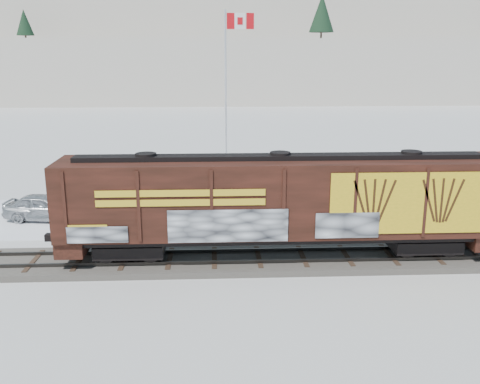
{
  "coord_description": "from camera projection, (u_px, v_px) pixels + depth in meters",
  "views": [
    {
      "loc": [
        0.09,
        -22.57,
        9.13
      ],
      "look_at": [
        1.3,
        3.0,
        2.56
      ],
      "focal_mm": 40.0,
      "sensor_mm": 36.0,
      "label": 1
    }
  ],
  "objects": [
    {
      "name": "car_dark",
      "position": [
        357.0,
        200.0,
        31.81
      ],
      "size": [
        4.97,
        2.18,
        1.42
      ],
      "primitive_type": "imported",
      "rotation": [
        0.0,
        0.0,
        1.53
      ],
      "color": "black",
      "rests_on": "parking_strip"
    },
    {
      "name": "parking_strip",
      "position": [
        214.0,
        215.0,
        31.35
      ],
      "size": [
        40.0,
        8.0,
        0.03
      ],
      "primitive_type": "cube",
      "color": "white",
      "rests_on": "ground"
    },
    {
      "name": "flagpole",
      "position": [
        228.0,
        127.0,
        35.82
      ],
      "size": [
        2.3,
        0.9,
        11.94
      ],
      "color": "silver",
      "rests_on": "ground"
    },
    {
      "name": "hopper_railcar",
      "position": [
        279.0,
        200.0,
        23.49
      ],
      "size": [
        19.17,
        3.06,
        4.54
      ],
      "color": "black",
      "rests_on": "rail_track"
    },
    {
      "name": "car_white",
      "position": [
        133.0,
        210.0,
        29.73
      ],
      "size": [
        4.5,
        2.16,
        1.42
      ],
      "primitive_type": "imported",
      "rotation": [
        0.0,
        0.0,
        1.73
      ],
      "color": "white",
      "rests_on": "parking_strip"
    },
    {
      "name": "rail_track",
      "position": [
        214.0,
        261.0,
        24.06
      ],
      "size": [
        50.0,
        3.4,
        0.43
      ],
      "color": "#59544C",
      "rests_on": "ground"
    },
    {
      "name": "hillside",
      "position": [
        213.0,
        36.0,
        155.76
      ],
      "size": [
        360.0,
        110.0,
        93.0
      ],
      "color": "white",
      "rests_on": "ground"
    },
    {
      "name": "ground",
      "position": [
        214.0,
        264.0,
        24.1
      ],
      "size": [
        500.0,
        500.0,
        0.0
      ],
      "primitive_type": "plane",
      "color": "white",
      "rests_on": "ground"
    },
    {
      "name": "car_silver",
      "position": [
        45.0,
        207.0,
        30.18
      ],
      "size": [
        4.73,
        2.42,
        1.54
      ],
      "primitive_type": "imported",
      "rotation": [
        0.0,
        0.0,
        1.43
      ],
      "color": "#ACAFB3",
      "rests_on": "parking_strip"
    }
  ]
}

